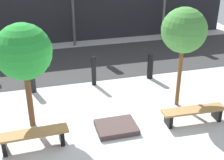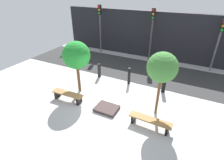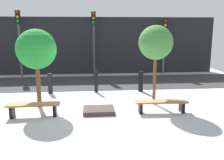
{
  "view_description": "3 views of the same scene",
  "coord_description": "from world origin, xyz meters",
  "px_view_note": "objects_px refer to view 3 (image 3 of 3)",
  "views": [
    {
      "loc": [
        -2.0,
        -7.52,
        5.01
      ],
      "look_at": [
        0.03,
        0.02,
        1.27
      ],
      "focal_mm": 50.0,
      "sensor_mm": 36.0,
      "label": 1
    },
    {
      "loc": [
        3.36,
        -6.63,
        5.5
      ],
      "look_at": [
        -0.01,
        0.07,
        1.39
      ],
      "focal_mm": 28.0,
      "sensor_mm": 36.0,
      "label": 2
    },
    {
      "loc": [
        -0.31,
        -9.14,
        2.96
      ],
      "look_at": [
        0.51,
        -0.18,
        1.11
      ],
      "focal_mm": 40.0,
      "sensor_mm": 36.0,
      "label": 3
    }
  ],
  "objects_px": {
    "tree_behind_right_bench": "(156,43)",
    "planter_bed": "(99,110)",
    "bench_right": "(161,104)",
    "traffic_light_mid_west": "(94,32)",
    "tree_behind_left_bench": "(36,50)",
    "traffic_light_west": "(19,32)",
    "bollard_left": "(96,81)",
    "traffic_light_mid_east": "(164,37)",
    "bollard_far_left": "(50,84)",
    "bollard_center": "(141,81)",
    "bench_left": "(33,107)"
  },
  "relations": [
    {
      "from": "tree_behind_right_bench",
      "to": "bench_right",
      "type": "bearing_deg",
      "value": -90.0
    },
    {
      "from": "traffic_light_mid_east",
      "to": "bollard_far_left",
      "type": "bearing_deg",
      "value": -146.65
    },
    {
      "from": "bollard_left",
      "to": "traffic_light_mid_west",
      "type": "relative_size",
      "value": 0.27
    },
    {
      "from": "traffic_light_west",
      "to": "traffic_light_mid_west",
      "type": "relative_size",
      "value": 1.01
    },
    {
      "from": "bollard_left",
      "to": "traffic_light_mid_west",
      "type": "bearing_deg",
      "value": 90.0
    },
    {
      "from": "traffic_light_west",
      "to": "bollard_left",
      "type": "bearing_deg",
      "value": -44.06
    },
    {
      "from": "bench_left",
      "to": "bench_right",
      "type": "distance_m",
      "value": 4.48
    },
    {
      "from": "planter_bed",
      "to": "traffic_light_mid_east",
      "type": "relative_size",
      "value": 0.31
    },
    {
      "from": "tree_behind_right_bench",
      "to": "bollard_left",
      "type": "xyz_separation_m",
      "value": [
        -2.24,
        2.08,
        -1.88
      ]
    },
    {
      "from": "planter_bed",
      "to": "bollard_left",
      "type": "xyz_separation_m",
      "value": [
        0.0,
        2.93,
        0.46
      ]
    },
    {
      "from": "tree_behind_left_bench",
      "to": "traffic_light_west",
      "type": "xyz_separation_m",
      "value": [
        -2.31,
        6.49,
        0.57
      ]
    },
    {
      "from": "traffic_light_mid_east",
      "to": "traffic_light_west",
      "type": "bearing_deg",
      "value": 179.99
    },
    {
      "from": "traffic_light_mid_west",
      "to": "traffic_light_west",
      "type": "bearing_deg",
      "value": 180.0
    },
    {
      "from": "traffic_light_mid_east",
      "to": "bollard_left",
      "type": "bearing_deg",
      "value": -135.95
    },
    {
      "from": "traffic_light_west",
      "to": "bollard_center",
      "type": "bearing_deg",
      "value": -33.36
    },
    {
      "from": "tree_behind_right_bench",
      "to": "bollard_center",
      "type": "bearing_deg",
      "value": 92.85
    },
    {
      "from": "bollard_far_left",
      "to": "traffic_light_mid_east",
      "type": "xyz_separation_m",
      "value": [
        6.69,
        4.4,
        2.01
      ]
    },
    {
      "from": "bollard_left",
      "to": "traffic_light_west",
      "type": "relative_size",
      "value": 0.27
    },
    {
      "from": "planter_bed",
      "to": "traffic_light_mid_west",
      "type": "bearing_deg",
      "value": 90.0
    },
    {
      "from": "bench_right",
      "to": "traffic_light_mid_west",
      "type": "bearing_deg",
      "value": 108.64
    },
    {
      "from": "bench_left",
      "to": "tree_behind_left_bench",
      "type": "bearing_deg",
      "value": 87.93
    },
    {
      "from": "tree_behind_right_bench",
      "to": "traffic_light_mid_east",
      "type": "bearing_deg",
      "value": 70.39
    },
    {
      "from": "tree_behind_right_bench",
      "to": "planter_bed",
      "type": "bearing_deg",
      "value": -159.26
    },
    {
      "from": "bench_left",
      "to": "traffic_light_mid_east",
      "type": "xyz_separation_m",
      "value": [
        6.8,
        7.54,
        2.15
      ]
    },
    {
      "from": "bollard_left",
      "to": "bollard_center",
      "type": "relative_size",
      "value": 1.11
    },
    {
      "from": "bollard_center",
      "to": "bench_left",
      "type": "bearing_deg",
      "value": -144.44
    },
    {
      "from": "bench_right",
      "to": "planter_bed",
      "type": "height_order",
      "value": "bench_right"
    },
    {
      "from": "bench_left",
      "to": "bollard_left",
      "type": "height_order",
      "value": "bollard_left"
    },
    {
      "from": "planter_bed",
      "to": "traffic_light_mid_west",
      "type": "xyz_separation_m",
      "value": [
        0.0,
        7.34,
        2.67
      ]
    },
    {
      "from": "tree_behind_left_bench",
      "to": "traffic_light_mid_east",
      "type": "distance_m",
      "value": 9.4
    },
    {
      "from": "tree_behind_left_bench",
      "to": "traffic_light_west",
      "type": "height_order",
      "value": "traffic_light_west"
    },
    {
      "from": "planter_bed",
      "to": "bench_left",
      "type": "bearing_deg",
      "value": -174.9
    },
    {
      "from": "bollard_left",
      "to": "bollard_center",
      "type": "bearing_deg",
      "value": 0.0
    },
    {
      "from": "traffic_light_mid_east",
      "to": "tree_behind_left_bench",
      "type": "bearing_deg",
      "value": -136.33
    },
    {
      "from": "tree_behind_left_bench",
      "to": "traffic_light_mid_west",
      "type": "height_order",
      "value": "traffic_light_mid_west"
    },
    {
      "from": "bollard_far_left",
      "to": "traffic_light_mid_east",
      "type": "distance_m",
      "value": 8.26
    },
    {
      "from": "bench_left",
      "to": "traffic_light_mid_west",
      "type": "relative_size",
      "value": 0.45
    },
    {
      "from": "bench_right",
      "to": "tree_behind_left_bench",
      "type": "bearing_deg",
      "value": 168.91
    },
    {
      "from": "bench_left",
      "to": "bench_right",
      "type": "relative_size",
      "value": 0.95
    },
    {
      "from": "bench_left",
      "to": "bench_right",
      "type": "bearing_deg",
      "value": -2.07
    },
    {
      "from": "bench_left",
      "to": "bollard_far_left",
      "type": "xyz_separation_m",
      "value": [
        0.1,
        3.13,
        0.14
      ]
    },
    {
      "from": "bench_left",
      "to": "tree_behind_right_bench",
      "type": "bearing_deg",
      "value": 11.09
    },
    {
      "from": "bollard_left",
      "to": "bollard_center",
      "type": "distance_m",
      "value": 2.14
    },
    {
      "from": "bollard_far_left",
      "to": "tree_behind_left_bench",
      "type": "bearing_deg",
      "value": -92.85
    },
    {
      "from": "bollard_center",
      "to": "traffic_light_west",
      "type": "xyz_separation_m",
      "value": [
        -6.69,
        4.41,
        2.29
      ]
    },
    {
      "from": "bench_left",
      "to": "traffic_light_mid_west",
      "type": "height_order",
      "value": "traffic_light_mid_west"
    },
    {
      "from": "tree_behind_left_bench",
      "to": "bollard_far_left",
      "type": "xyz_separation_m",
      "value": [
        0.1,
        2.08,
        -1.74
      ]
    },
    {
      "from": "traffic_light_mid_west",
      "to": "bollard_left",
      "type": "bearing_deg",
      "value": -90.0
    },
    {
      "from": "bollard_center",
      "to": "traffic_light_mid_east",
      "type": "relative_size",
      "value": 0.27
    },
    {
      "from": "tree_behind_right_bench",
      "to": "bollard_center",
      "type": "height_order",
      "value": "tree_behind_right_bench"
    }
  ]
}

